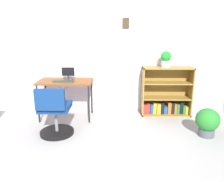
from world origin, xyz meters
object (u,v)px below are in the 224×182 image
keyboard (63,81)px  potted_plant_floor (207,121)px  bookshelf_low (166,94)px  potted_plant_on_shelf (166,59)px  monitor (68,74)px  office_chair (55,115)px  desk (66,84)px

keyboard → potted_plant_floor: size_ratio=0.82×
bookshelf_low → potted_plant_floor: 1.05m
bookshelf_low → potted_plant_on_shelf: bearing=-131.8°
monitor → office_chair: 0.93m
monitor → potted_plant_on_shelf: (1.75, 0.11, 0.26)m
monitor → office_chair: monitor is taller
office_chair → bookshelf_low: bearing=27.5°
potted_plant_floor → keyboard: bearing=164.9°
monitor → keyboard: size_ratio=0.63×
potted_plant_floor → office_chair: bearing=-179.3°
bookshelf_low → potted_plant_on_shelf: (-0.05, -0.06, 0.68)m
office_chair → potted_plant_on_shelf: bearing=26.7°
keyboard → office_chair: 0.75m
keyboard → monitor: bearing=69.7°
office_chair → bookshelf_low: bookshelf_low is taller
potted_plant_floor → desk: bearing=162.7°
monitor → bookshelf_low: monitor is taller
office_chair → bookshelf_low: 2.10m
bookshelf_low → potted_plant_floor: bearing=-64.9°
office_chair → potted_plant_floor: 2.30m
keyboard → potted_plant_on_shelf: 1.86m
office_chair → bookshelf_low: size_ratio=0.86×
monitor → potted_plant_floor: 2.44m
keyboard → potted_plant_on_shelf: (1.81, 0.26, 0.36)m
potted_plant_on_shelf → desk: bearing=-174.5°
potted_plant_floor → bookshelf_low: bearing=115.1°
monitor → keyboard: (-0.06, -0.16, -0.10)m
desk → keyboard: keyboard is taller
desk → office_chair: (-0.02, -0.74, -0.30)m
keyboard → potted_plant_floor: (2.30, -0.62, -0.47)m
desk → bookshelf_low: bearing=7.1°
desk → potted_plant_on_shelf: potted_plant_on_shelf is taller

